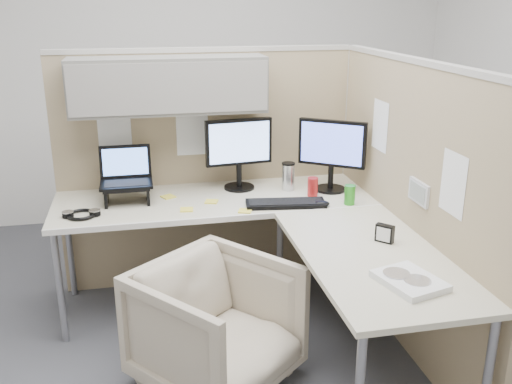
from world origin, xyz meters
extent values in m
plane|color=#3F3F45|center=(0.00, 0.00, 0.00)|extent=(4.50, 4.50, 0.00)
cube|color=tan|center=(-0.10, 0.90, 0.80)|extent=(2.00, 0.05, 1.60)
cube|color=#A8A399|center=(-0.10, 0.90, 1.61)|extent=(2.00, 0.06, 0.03)
cube|color=slate|center=(-0.35, 0.75, 1.42)|extent=(1.20, 0.34, 0.34)
cube|color=gray|center=(-0.35, 0.57, 1.42)|extent=(1.18, 0.01, 0.30)
plane|color=white|center=(-0.70, 0.87, 1.15)|extent=(0.26, 0.00, 0.26)
plane|color=white|center=(-0.20, 0.87, 1.08)|extent=(0.26, 0.00, 0.26)
cube|color=tan|center=(0.90, -0.10, 0.80)|extent=(0.05, 2.00, 1.60)
cube|color=#A8A399|center=(0.90, -0.10, 1.61)|extent=(0.06, 2.00, 0.03)
cube|color=#A8A399|center=(0.90, 0.90, 0.80)|extent=(0.06, 0.06, 1.60)
cube|color=silver|center=(0.87, -0.25, 0.96)|extent=(0.02, 0.20, 0.12)
cube|color=gray|center=(0.86, -0.25, 0.96)|extent=(0.00, 0.16, 0.09)
plane|color=white|center=(0.87, 0.30, 1.20)|extent=(0.00, 0.26, 0.26)
plane|color=white|center=(0.87, -0.55, 1.10)|extent=(0.00, 0.26, 0.26)
cube|color=beige|center=(-0.10, 0.54, 0.71)|extent=(2.00, 0.68, 0.03)
cube|color=beige|center=(0.54, -0.45, 0.71)|extent=(0.68, 1.30, 0.03)
cube|color=white|center=(-0.10, 0.20, 0.71)|extent=(2.00, 0.02, 0.03)
cylinder|color=gray|center=(-1.05, 0.25, 0.35)|extent=(0.04, 0.04, 0.70)
cylinder|color=gray|center=(-1.05, 0.83, 0.35)|extent=(0.04, 0.04, 0.70)
cylinder|color=gray|center=(0.25, 0.25, 0.35)|extent=(0.04, 0.04, 0.70)
imported|color=#BCB496|center=(-0.22, -0.30, 0.36)|extent=(0.95, 0.95, 0.72)
cylinder|color=black|center=(0.08, 0.70, 0.74)|extent=(0.20, 0.20, 0.02)
cylinder|color=black|center=(0.08, 0.70, 0.82)|extent=(0.04, 0.04, 0.15)
cube|color=black|center=(0.08, 0.70, 1.05)|extent=(0.44, 0.08, 0.30)
cube|color=#93B7FE|center=(0.08, 0.68, 1.05)|extent=(0.40, 0.05, 0.26)
cylinder|color=black|center=(0.66, 0.54, 0.74)|extent=(0.20, 0.20, 0.02)
cylinder|color=black|center=(0.66, 0.54, 0.82)|extent=(0.04, 0.04, 0.15)
cube|color=black|center=(0.66, 0.54, 1.05)|extent=(0.38, 0.28, 0.30)
cube|color=#5A71F5|center=(0.65, 0.52, 1.05)|extent=(0.33, 0.23, 0.26)
cube|color=black|center=(-0.64, 0.57, 0.83)|extent=(0.28, 0.22, 0.01)
cube|color=black|center=(-0.77, 0.57, 0.79)|extent=(0.02, 0.20, 0.11)
cube|color=black|center=(-0.52, 0.57, 0.79)|extent=(0.02, 0.20, 0.11)
cube|color=black|center=(-0.64, 0.57, 0.85)|extent=(0.32, 0.22, 0.02)
cube|color=black|center=(-0.64, 0.70, 0.96)|extent=(0.32, 0.05, 0.20)
cube|color=#598CF2|center=(-0.64, 0.69, 0.96)|extent=(0.28, 0.04, 0.16)
cube|color=black|center=(0.30, 0.31, 0.74)|extent=(0.50, 0.22, 0.02)
ellipsoid|color=black|center=(0.51, 0.25, 0.75)|extent=(0.11, 0.09, 0.04)
cylinder|color=silver|center=(0.39, 0.60, 0.82)|extent=(0.08, 0.08, 0.17)
cylinder|color=black|center=(0.39, 0.60, 0.91)|extent=(0.09, 0.09, 0.01)
cylinder|color=#268C1E|center=(0.68, 0.25, 0.79)|extent=(0.07, 0.07, 0.12)
cylinder|color=#B21E1E|center=(0.51, 0.45, 0.79)|extent=(0.07, 0.07, 0.12)
cube|color=yellow|center=(-0.30, 0.35, 0.73)|extent=(0.08, 0.08, 0.01)
cube|color=yellow|center=(-0.39, 0.61, 0.73)|extent=(0.10, 0.10, 0.01)
cube|color=yellow|center=(0.04, 0.26, 0.73)|extent=(0.10, 0.10, 0.01)
cube|color=yellow|center=(-0.14, 0.46, 0.73)|extent=(0.10, 0.10, 0.01)
torus|color=black|center=(-0.90, 0.37, 0.74)|extent=(0.18, 0.18, 0.02)
cylinder|color=black|center=(-0.98, 0.38, 0.75)|extent=(0.06, 0.06, 0.03)
cylinder|color=black|center=(-0.83, 0.37, 0.75)|extent=(0.06, 0.06, 0.03)
cube|color=white|center=(0.57, -0.78, 0.74)|extent=(0.29, 0.34, 0.03)
cylinder|color=silver|center=(0.59, -0.81, 0.76)|extent=(0.12, 0.12, 0.00)
cylinder|color=silver|center=(0.53, -0.73, 0.76)|extent=(0.12, 0.12, 0.00)
cube|color=black|center=(0.65, -0.33, 0.78)|extent=(0.09, 0.09, 0.09)
cube|color=white|center=(0.64, -0.34, 0.78)|extent=(0.05, 0.06, 0.07)
camera|label=1|loc=(-0.56, -2.84, 1.91)|focal=40.00mm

